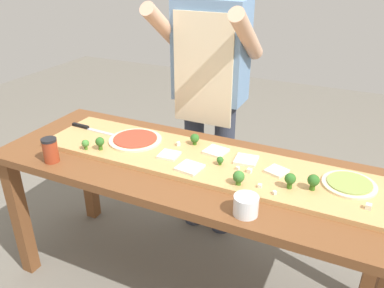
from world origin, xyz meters
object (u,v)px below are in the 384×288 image
object	(u,v)px
pizza_slice_near_right	(169,155)
cook_center	(210,83)
pizza_slice_center	(216,151)
cheese_crumble_b	(260,186)
cheese_crumble_d	(178,144)
cheese_crumble_f	(368,207)
pizza_slice_far_left	(277,171)
broccoli_floret_front_right	(313,181)
broccoli_floret_front_mid	(195,139)
broccoli_floret_center_right	(85,144)
cheese_crumble_a	(238,168)
sauce_jar	(50,150)
pizza_slice_near_left	(190,167)
flour_cup	(246,206)
chefs_knife	(88,128)
broccoli_floret_back_left	(290,179)
pizza_whole_tomato_red	(135,140)
pizza_slice_far_right	(246,160)
cheese_crumble_e	(275,193)
broccoli_floret_center_left	(220,160)
cheese_crumble_c	(250,171)
prep_table	(189,182)
broccoli_floret_back_mid	(100,142)
pizza_whole_pesto_green	(349,184)

from	to	relation	value
pizza_slice_near_right	cook_center	distance (m)	0.57
pizza_slice_center	cheese_crumble_b	xyz separation A→B (m)	(0.28, -0.21, 0.00)
cheese_crumble_d	cheese_crumble_f	size ratio (longest dim) A/B	0.86
cook_center	pizza_slice_far_left	bearing A→B (deg)	-41.28
broccoli_floret_front_right	cheese_crumble_f	distance (m)	0.22
broccoli_floret_front_mid	cook_center	distance (m)	0.41
pizza_slice_far_left	broccoli_floret_center_right	size ratio (longest dim) A/B	1.62
cheese_crumble_a	sauce_jar	size ratio (longest dim) A/B	0.13
pizza_slice_near_left	flour_cup	world-z (taller)	flour_cup
broccoli_floret_front_mid	flour_cup	bearing A→B (deg)	-45.65
cheese_crumble_f	cheese_crumble_b	bearing A→B (deg)	-175.76
chefs_knife	broccoli_floret_back_left	distance (m)	1.14
cheese_crumble_b	sauce_jar	size ratio (longest dim) A/B	0.13
pizza_slice_near_left	cook_center	world-z (taller)	cook_center
cheese_crumble_a	pizza_slice_near_right	bearing A→B (deg)	-176.98
pizza_whole_tomato_red	broccoli_floret_front_right	distance (m)	0.91
pizza_slice_near_left	broccoli_floret_center_right	world-z (taller)	broccoli_floret_center_right
broccoli_floret_center_right	flour_cup	xyz separation A→B (m)	(0.87, -0.14, -0.02)
cheese_crumble_a	cheese_crumble_d	size ratio (longest dim) A/B	0.81
broccoli_floret_center_right	cheese_crumble_f	size ratio (longest dim) A/B	2.38
pizza_slice_far_right	broccoli_floret_center_right	distance (m)	0.78
pizza_slice_center	flour_cup	world-z (taller)	flour_cup
pizza_slice_far_left	cheese_crumble_b	bearing A→B (deg)	-101.40
cheese_crumble_e	cheese_crumble_f	distance (m)	0.35
chefs_knife	sauce_jar	xyz separation A→B (m)	(0.06, -0.34, 0.03)
broccoli_floret_center_left	cheese_crumble_c	size ratio (longest dim) A/B	2.12
pizza_slice_near_right	pizza_slice_center	world-z (taller)	same
pizza_whole_tomato_red	cheese_crumble_f	xyz separation A→B (m)	(1.12, -0.12, 0.00)
chefs_knife	pizza_slice_far_right	bearing A→B (deg)	1.50
prep_table	flour_cup	distance (m)	0.47
prep_table	pizza_slice_near_left	xyz separation A→B (m)	(0.04, -0.07, 0.13)
broccoli_floret_back_mid	broccoli_floret_front_mid	world-z (taller)	broccoli_floret_back_mid
pizza_whole_pesto_green	broccoli_floret_back_left	bearing A→B (deg)	-149.85
pizza_whole_pesto_green	pizza_slice_near_left	distance (m)	0.68
cheese_crumble_e	flour_cup	xyz separation A→B (m)	(-0.07, -0.15, 0.01)
broccoli_floret_back_left	sauce_jar	xyz separation A→B (m)	(-1.08, -0.22, -0.00)
cheese_crumble_a	broccoli_floret_back_left	bearing A→B (deg)	-12.30
broccoli_floret_center_right	broccoli_floret_front_right	xyz separation A→B (m)	(1.07, 0.11, 0.01)
broccoli_floret_front_right	cheese_crumble_b	bearing A→B (deg)	-158.92
pizza_slice_center	cheese_crumble_b	bearing A→B (deg)	-37.03
broccoli_floret_front_mid	cheese_crumble_d	bearing A→B (deg)	-146.84
pizza_slice_near_right	cheese_crumble_a	size ratio (longest dim) A/B	6.02
flour_cup	cook_center	distance (m)	0.94
broccoli_floret_center_left	cook_center	world-z (taller)	cook_center
cheese_crumble_a	broccoli_floret_front_mid	bearing A→B (deg)	152.33
pizza_whole_tomato_red	cheese_crumble_b	world-z (taller)	same
pizza_slice_center	cheese_crumble_a	xyz separation A→B (m)	(0.15, -0.11, 0.00)
broccoli_floret_back_mid	broccoli_floret_front_mid	distance (m)	0.47
pizza_slice_far_left	cheese_crumble_e	size ratio (longest dim) A/B	5.91
pizza_whole_pesto_green	broccoli_floret_front_mid	distance (m)	0.75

